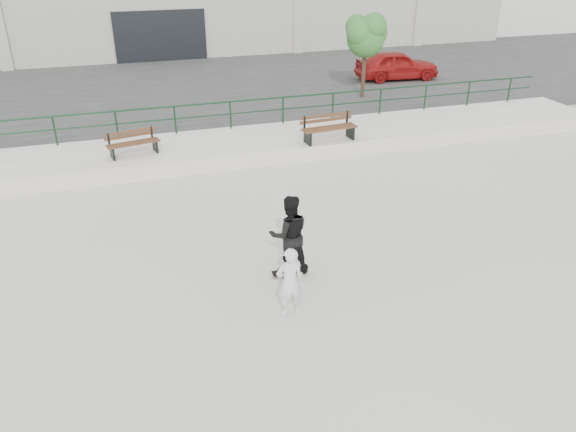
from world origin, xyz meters
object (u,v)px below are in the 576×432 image
object	(u,v)px
bench_right	(329,128)
bench_left	(133,143)
tree	(366,34)
standing_skater	(289,235)
red_car	(397,65)
skateboard	(289,271)
seated_skater	(290,282)

from	to	relation	value
bench_right	bench_left	bearing A→B (deg)	169.35
tree	standing_skater	xyz separation A→B (m)	(-7.23, -11.97, -2.13)
bench_left	bench_right	xyz separation A→B (m)	(6.50, -0.64, 0.06)
bench_left	tree	bearing A→B (deg)	11.41
red_car	skateboard	size ratio (longest dim) A/B	5.12
red_car	standing_skater	distance (m)	17.70
tree	red_car	size ratio (longest dim) A/B	0.88
tree	skateboard	world-z (taller)	tree
bench_right	seated_skater	bearing A→B (deg)	-121.08
skateboard	red_car	bearing A→B (deg)	55.61
bench_right	seated_skater	world-z (taller)	seated_skater
standing_skater	bench_left	bearing A→B (deg)	-63.40
tree	red_car	world-z (taller)	tree
skateboard	tree	bearing A→B (deg)	59.50
red_car	seated_skater	bearing A→B (deg)	152.21
bench_left	bench_right	size ratio (longest dim) A/B	0.87
bench_left	tree	world-z (taller)	tree
bench_right	skateboard	xyz separation A→B (m)	(-3.66, -6.97, -0.87)
bench_right	seated_skater	xyz separation A→B (m)	(-4.10, -8.40, -0.18)
skateboard	seated_skater	size ratio (longest dim) A/B	0.51
tree	seated_skater	distance (m)	15.62
tree	seated_skater	xyz separation A→B (m)	(-7.68, -13.40, -2.39)
seated_skater	standing_skater	bearing A→B (deg)	-108.97
tree	standing_skater	size ratio (longest dim) A/B	1.91
bench_left	standing_skater	distance (m)	8.13
red_car	seated_skater	world-z (taller)	red_car
bench_right	standing_skater	xyz separation A→B (m)	(-3.66, -6.97, 0.08)
bench_left	red_car	xyz separation A→B (m)	(13.00, 6.89, 0.30)
bench_right	standing_skater	bearing A→B (deg)	-122.71
bench_right	red_car	xyz separation A→B (m)	(6.50, 7.52, 0.24)
bench_right	tree	size ratio (longest dim) A/B	0.56
bench_left	tree	xyz separation A→B (m)	(10.08, 4.36, 2.27)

